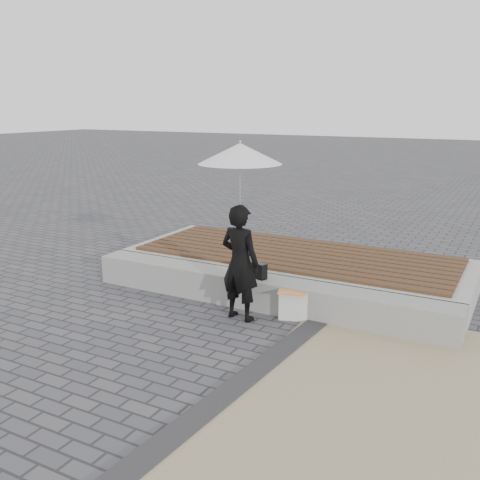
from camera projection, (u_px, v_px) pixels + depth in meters
name	position (u px, v px, depth m)	size (l,w,h in m)	color
ground	(193.00, 354.00, 5.79)	(80.00, 80.00, 0.00)	#4C4C51
edging_band	(232.00, 390.00, 5.01)	(0.25, 5.20, 0.04)	#2E2E31
seating_ledge	(260.00, 292.00, 7.11)	(5.00, 0.45, 0.40)	gray
timber_platform	(296.00, 268.00, 8.14)	(5.00, 2.00, 0.40)	#A8A7A2
timber_decking	(296.00, 254.00, 8.08)	(4.60, 1.80, 0.04)	#4F311E
woman	(240.00, 263.00, 6.58)	(0.52, 0.34, 1.43)	black
parasol	(240.00, 154.00, 6.26)	(0.98, 0.98, 1.25)	#BABABF
handbag	(257.00, 270.00, 7.01)	(0.29, 0.10, 0.20)	black
canvas_tote	(293.00, 305.00, 6.68)	(0.35, 0.15, 0.37)	silver
magazine	(292.00, 292.00, 6.59)	(0.34, 0.25, 0.01)	#D82C44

